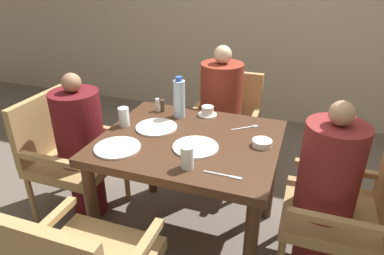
{
  "coord_description": "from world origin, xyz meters",
  "views": [
    {
      "loc": [
        0.62,
        -1.68,
        1.7
      ],
      "look_at": [
        0.0,
        0.04,
        0.8
      ],
      "focal_mm": 32.0,
      "sensor_mm": 36.0,
      "label": 1
    }
  ],
  "objects_px": {
    "glass_tall_near": "(124,117)",
    "glass_tall_mid": "(187,157)",
    "water_bottle": "(179,98)",
    "chair_left_side": "(66,151)",
    "plate_main_right": "(117,148)",
    "diner_in_far_chair": "(220,117)",
    "chair_right_side": "(350,208)",
    "bowl_small": "(262,143)",
    "diner_in_right_chair": "(325,192)",
    "plate_main_left": "(156,127)",
    "teacup_with_saucer": "(207,111)",
    "diner_in_left_chair": "(82,146)",
    "plate_dessert_center": "(196,147)",
    "chair_far_side": "(224,122)"
  },
  "relations": [
    {
      "from": "glass_tall_near",
      "to": "glass_tall_mid",
      "type": "bearing_deg",
      "value": -31.13
    },
    {
      "from": "water_bottle",
      "to": "glass_tall_near",
      "type": "xyz_separation_m",
      "value": [
        -0.28,
        -0.25,
        -0.07
      ]
    },
    {
      "from": "chair_left_side",
      "to": "plate_main_right",
      "type": "height_order",
      "value": "chair_left_side"
    },
    {
      "from": "diner_in_far_chair",
      "to": "chair_right_side",
      "type": "relative_size",
      "value": 1.32
    },
    {
      "from": "bowl_small",
      "to": "water_bottle",
      "type": "height_order",
      "value": "water_bottle"
    },
    {
      "from": "chair_left_side",
      "to": "water_bottle",
      "type": "bearing_deg",
      "value": 19.81
    },
    {
      "from": "diner_in_right_chair",
      "to": "glass_tall_near",
      "type": "xyz_separation_m",
      "value": [
        -1.24,
        0.03,
        0.25
      ]
    },
    {
      "from": "water_bottle",
      "to": "diner_in_far_chair",
      "type": "bearing_deg",
      "value": 68.64
    },
    {
      "from": "plate_main_left",
      "to": "teacup_with_saucer",
      "type": "xyz_separation_m",
      "value": [
        0.24,
        0.3,
        0.02
      ]
    },
    {
      "from": "diner_in_right_chair",
      "to": "diner_in_far_chair",
      "type": "bearing_deg",
      "value": 138.05
    },
    {
      "from": "plate_main_left",
      "to": "plate_main_right",
      "type": "height_order",
      "value": "same"
    },
    {
      "from": "chair_right_side",
      "to": "teacup_with_saucer",
      "type": "xyz_separation_m",
      "value": [
        -0.93,
        0.36,
        0.29
      ]
    },
    {
      "from": "diner_in_left_chair",
      "to": "diner_in_far_chair",
      "type": "relative_size",
      "value": 0.93
    },
    {
      "from": "bowl_small",
      "to": "diner_in_right_chair",
      "type": "bearing_deg",
      "value": -7.8
    },
    {
      "from": "bowl_small",
      "to": "plate_dessert_center",
      "type": "bearing_deg",
      "value": -156.47
    },
    {
      "from": "chair_left_side",
      "to": "water_bottle",
      "type": "height_order",
      "value": "water_bottle"
    },
    {
      "from": "chair_left_side",
      "to": "chair_far_side",
      "type": "xyz_separation_m",
      "value": [
        0.93,
        0.85,
        0.0
      ]
    },
    {
      "from": "glass_tall_near",
      "to": "glass_tall_mid",
      "type": "height_order",
      "value": "same"
    },
    {
      "from": "diner_in_right_chair",
      "to": "plate_main_right",
      "type": "height_order",
      "value": "diner_in_right_chair"
    },
    {
      "from": "diner_in_far_chair",
      "to": "glass_tall_near",
      "type": "relative_size",
      "value": 9.59
    },
    {
      "from": "chair_far_side",
      "to": "glass_tall_near",
      "type": "relative_size",
      "value": 7.29
    },
    {
      "from": "glass_tall_near",
      "to": "diner_in_right_chair",
      "type": "bearing_deg",
      "value": -1.21
    },
    {
      "from": "water_bottle",
      "to": "plate_main_left",
      "type": "bearing_deg",
      "value": -108.32
    },
    {
      "from": "teacup_with_saucer",
      "to": "glass_tall_near",
      "type": "height_order",
      "value": "glass_tall_near"
    },
    {
      "from": "plate_main_right",
      "to": "plate_dessert_center",
      "type": "relative_size",
      "value": 1.0
    },
    {
      "from": "chair_left_side",
      "to": "teacup_with_saucer",
      "type": "relative_size",
      "value": 6.86
    },
    {
      "from": "chair_far_side",
      "to": "plate_main_right",
      "type": "xyz_separation_m",
      "value": [
        -0.34,
        -1.1,
        0.27
      ]
    },
    {
      "from": "bowl_small",
      "to": "glass_tall_near",
      "type": "height_order",
      "value": "glass_tall_near"
    },
    {
      "from": "diner_in_right_chair",
      "to": "chair_right_side",
      "type": "bearing_deg",
      "value": 0.0
    },
    {
      "from": "water_bottle",
      "to": "glass_tall_near",
      "type": "distance_m",
      "value": 0.38
    },
    {
      "from": "chair_right_side",
      "to": "glass_tall_mid",
      "type": "bearing_deg",
      "value": -159.88
    },
    {
      "from": "bowl_small",
      "to": "glass_tall_mid",
      "type": "bearing_deg",
      "value": -131.97
    },
    {
      "from": "water_bottle",
      "to": "glass_tall_near",
      "type": "relative_size",
      "value": 2.32
    },
    {
      "from": "glass_tall_mid",
      "to": "chair_right_side",
      "type": "bearing_deg",
      "value": 20.12
    },
    {
      "from": "plate_main_right",
      "to": "glass_tall_mid",
      "type": "bearing_deg",
      "value": -6.82
    },
    {
      "from": "chair_left_side",
      "to": "chair_right_side",
      "type": "distance_m",
      "value": 1.86
    },
    {
      "from": "teacup_with_saucer",
      "to": "glass_tall_mid",
      "type": "distance_m",
      "value": 0.67
    },
    {
      "from": "diner_in_left_chair",
      "to": "plate_dessert_center",
      "type": "xyz_separation_m",
      "value": [
        0.86,
        -0.1,
        0.21
      ]
    },
    {
      "from": "glass_tall_near",
      "to": "chair_far_side",
      "type": "bearing_deg",
      "value": 61.35
    },
    {
      "from": "chair_right_side",
      "to": "teacup_with_saucer",
      "type": "bearing_deg",
      "value": 159.0
    },
    {
      "from": "teacup_with_saucer",
      "to": "chair_far_side",
      "type": "bearing_deg",
      "value": 89.9
    },
    {
      "from": "chair_far_side",
      "to": "teacup_with_saucer",
      "type": "relative_size",
      "value": 6.86
    },
    {
      "from": "plate_main_right",
      "to": "bowl_small",
      "type": "bearing_deg",
      "value": 21.93
    },
    {
      "from": "chair_right_side",
      "to": "teacup_with_saucer",
      "type": "relative_size",
      "value": 6.86
    },
    {
      "from": "bowl_small",
      "to": "diner_in_left_chair",
      "type": "bearing_deg",
      "value": -177.58
    },
    {
      "from": "teacup_with_saucer",
      "to": "diner_in_left_chair",
      "type": "bearing_deg",
      "value": -155.65
    },
    {
      "from": "plate_main_left",
      "to": "glass_tall_near",
      "type": "relative_size",
      "value": 2.15
    },
    {
      "from": "teacup_with_saucer",
      "to": "bowl_small",
      "type": "xyz_separation_m",
      "value": [
        0.42,
        -0.31,
        -0.01
      ]
    },
    {
      "from": "plate_dessert_center",
      "to": "plate_main_left",
      "type": "bearing_deg",
      "value": 153.25
    },
    {
      "from": "diner_in_far_chair",
      "to": "teacup_with_saucer",
      "type": "xyz_separation_m",
      "value": [
        -0.0,
        -0.35,
        0.19
      ]
    }
  ]
}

